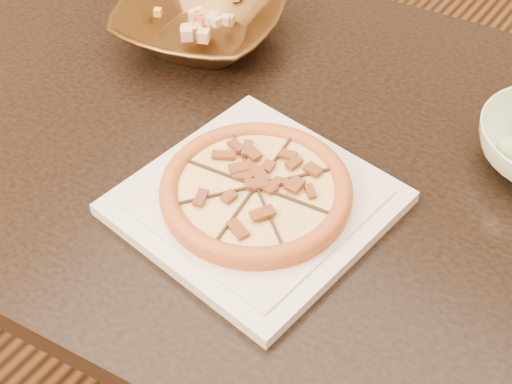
# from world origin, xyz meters

# --- Properties ---
(floor) EXTENTS (4.00, 4.00, 0.02)m
(floor) POSITION_xyz_m (0.00, 0.00, -0.01)
(floor) COLOR brown
(floor) RESTS_ON ground
(dining_table) EXTENTS (1.42, 1.00, 0.75)m
(dining_table) POSITION_xyz_m (0.19, -0.12, 0.64)
(dining_table) COLOR black
(dining_table) RESTS_ON floor
(plate) EXTENTS (0.33, 0.33, 0.02)m
(plate) POSITION_xyz_m (0.26, -0.25, 0.76)
(plate) COLOR silver
(plate) RESTS_ON dining_table
(pizza) EXTENTS (0.25, 0.25, 0.03)m
(pizza) POSITION_xyz_m (0.26, -0.25, 0.78)
(pizza) COLOR #AE6933
(pizza) RESTS_ON plate
(bronze_bowl) EXTENTS (0.33, 0.33, 0.07)m
(bronze_bowl) POSITION_xyz_m (-0.04, 0.01, 0.78)
(bronze_bowl) COLOR brown
(bronze_bowl) RESTS_ON dining_table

